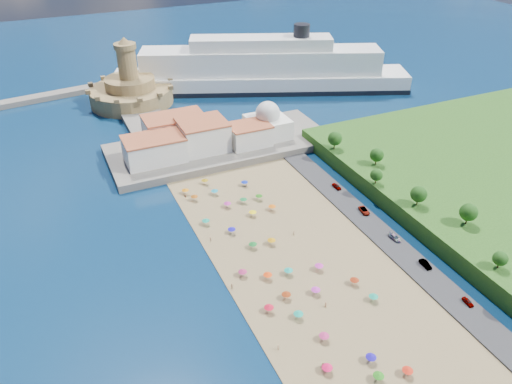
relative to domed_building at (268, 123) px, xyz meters
name	(u,v)px	position (x,y,z in m)	size (l,w,h in m)	color
ground	(279,260)	(-30.00, -71.00, -8.97)	(700.00, 700.00, 0.00)	#071938
terrace	(221,146)	(-20.00, 2.00, -7.47)	(90.00, 36.00, 3.00)	#59544C
jetty	(147,124)	(-42.00, 37.00, -7.77)	(18.00, 70.00, 2.40)	#59544C
waterfront_buildings	(189,137)	(-33.05, 2.64, -1.10)	(57.00, 29.00, 11.00)	silver
domed_building	(268,123)	(0.00, 0.00, 0.00)	(16.00, 16.00, 15.00)	silver
fortress	(131,90)	(-42.00, 67.00, -2.29)	(40.00, 40.00, 32.40)	#987B4C
cruise_ship	(261,71)	(24.03, 58.42, 0.93)	(150.47, 78.35, 33.46)	black
beach_parasols	(289,275)	(-31.63, -79.99, -6.83)	(31.00, 114.53, 2.20)	gray
beachgoers	(273,278)	(-35.63, -78.41, -7.84)	(30.91, 97.19, 1.89)	tan
parked_cars	(385,229)	(6.00, -72.40, -7.59)	(3.14, 66.57, 1.43)	gray
hillside_trees	(428,201)	(18.61, -75.05, 0.89)	(16.19, 109.32, 6.92)	#382314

